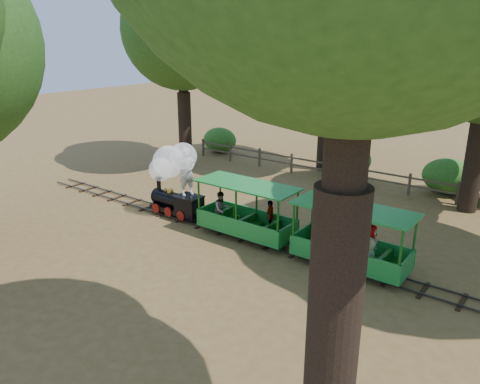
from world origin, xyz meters
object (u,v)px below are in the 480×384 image
Objects in this scene: locomotive at (173,173)px; fence at (346,171)px; carriage_rear at (350,244)px; carriage_front at (244,217)px.

locomotive is 8.76m from fence.
carriage_rear is at bearing -64.76° from fence.
locomotive reaches higher than fence.
carriage_front is at bearing -1.94° from locomotive.
locomotive is at bearing 179.52° from carriage_rear.
carriage_front is 0.20× the size of fence.
fence is at bearing 65.72° from locomotive.
fence is (3.57, 7.92, -1.13)m from locomotive.
fence is at bearing 89.16° from carriage_front.
carriage_front reaches higher than fence.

